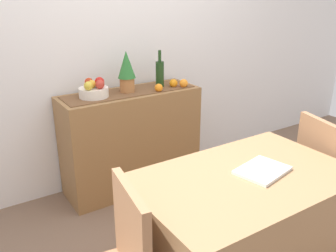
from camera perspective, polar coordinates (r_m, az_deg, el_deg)
ground_plane at (r=2.76m, az=5.13°, el=-16.98°), size 6.40×6.40×0.02m
room_wall_rear at (r=3.21m, az=-7.48°, el=14.75°), size 6.40×0.06×2.70m
sideboard_console at (r=3.18m, az=-5.76°, el=-2.27°), size 1.18×0.42×0.88m
table_runner at (r=3.03m, az=-6.05°, el=5.42°), size 1.11×0.32×0.01m
fruit_bowl at (r=2.90m, az=-11.64°, el=5.23°), size 0.23×0.23×0.07m
apple_rear at (r=2.91m, az=-10.76°, el=6.87°), size 0.08×0.08×0.08m
apple_left at (r=2.82m, az=-12.48°, el=6.22°), size 0.07×0.07×0.07m
apple_center at (r=2.93m, az=-12.39°, el=6.79°), size 0.07×0.07×0.07m
apple_front at (r=2.87m, az=-11.94°, el=6.50°), size 0.06×0.06×0.06m
apple_upper at (r=2.84m, az=-10.70°, el=6.48°), size 0.07×0.07×0.07m
wine_bottle at (r=3.15m, az=-1.30°, el=8.29°), size 0.07×0.07×0.32m
potted_plant at (r=2.98m, az=-6.56°, el=8.72°), size 0.14×0.14×0.34m
orange_loose_near_bowl at (r=3.16m, az=0.86°, el=6.77°), size 0.07×0.07×0.07m
orange_loose_end at (r=3.02m, az=-1.48°, el=6.06°), size 0.07×0.07×0.07m
orange_loose_far at (r=3.16m, az=2.49°, el=6.76°), size 0.07×0.07×0.07m
dining_table at (r=2.19m, az=11.35°, el=-16.20°), size 1.20×0.76×0.74m
open_book at (r=2.05m, az=14.68°, el=-6.79°), size 0.32×0.27×0.02m
chair_by_corner at (r=2.84m, az=24.11°, el=-11.03°), size 0.49×0.49×0.90m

